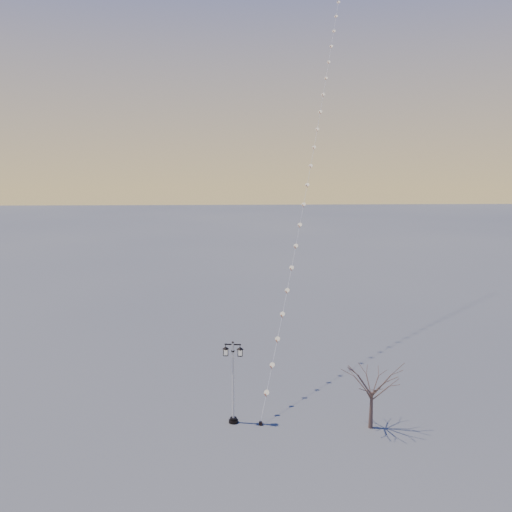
{
  "coord_description": "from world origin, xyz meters",
  "views": [
    {
      "loc": [
        -1.36,
        -26.06,
        14.76
      ],
      "look_at": [
        -0.12,
        6.2,
        8.86
      ],
      "focal_mm": 37.0,
      "sensor_mm": 36.0,
      "label": 1
    }
  ],
  "objects": [
    {
      "name": "ground",
      "position": [
        0.0,
        0.0,
        0.0
      ],
      "size": [
        300.0,
        300.0,
        0.0
      ],
      "primitive_type": "plane",
      "color": "#525453",
      "rests_on": "ground"
    },
    {
      "name": "street_lamp",
      "position": [
        -1.58,
        1.85,
        2.68
      ],
      "size": [
        1.23,
        0.54,
        4.85
      ],
      "rotation": [
        0.0,
        0.0,
        -0.12
      ],
      "color": "black",
      "rests_on": "ground"
    },
    {
      "name": "kite_train",
      "position": [
        5.23,
        17.19,
        18.77
      ],
      "size": [
        11.14,
        32.01,
        37.73
      ],
      "rotation": [
        0.0,
        0.0,
        -0.34
      ],
      "color": "black",
      "rests_on": "ground"
    },
    {
      "name": "bare_tree",
      "position": [
        6.09,
        0.95,
        2.68
      ],
      "size": [
        2.33,
        2.33,
        3.86
      ],
      "rotation": [
        0.0,
        0.0,
        0.27
      ],
      "color": "#503A31",
      "rests_on": "ground"
    }
  ]
}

